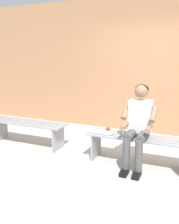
% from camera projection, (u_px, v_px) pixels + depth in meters
% --- Properties ---
extents(ground_plane, '(10.00, 7.00, 0.04)m').
position_uv_depth(ground_plane, '(44.00, 179.00, 3.46)').
color(ground_plane, '#B2B2AD').
extents(brick_wall, '(9.50, 0.24, 2.92)m').
position_uv_depth(brick_wall, '(136.00, 66.00, 5.44)').
color(brick_wall, '#B27A51').
rests_on(brick_wall, ground).
extents(bench_near, '(1.61, 0.48, 0.45)m').
position_uv_depth(bench_near, '(136.00, 143.00, 3.85)').
color(bench_near, gray).
rests_on(bench_near, ground).
extents(bench_far, '(1.60, 0.48, 0.45)m').
position_uv_depth(bench_far, '(27.00, 128.00, 4.70)').
color(bench_far, gray).
rests_on(bench_far, ground).
extents(person_seated, '(0.50, 0.69, 1.26)m').
position_uv_depth(person_seated, '(138.00, 123.00, 3.67)').
color(person_seated, silver).
rests_on(person_seated, ground).
extents(apple, '(0.07, 0.07, 0.07)m').
position_uv_depth(apple, '(108.00, 129.00, 4.07)').
color(apple, red).
rests_on(apple, bench_near).
extents(book_open, '(0.42, 0.17, 0.02)m').
position_uv_depth(book_open, '(101.00, 132.00, 4.00)').
color(book_open, white).
rests_on(book_open, bench_near).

